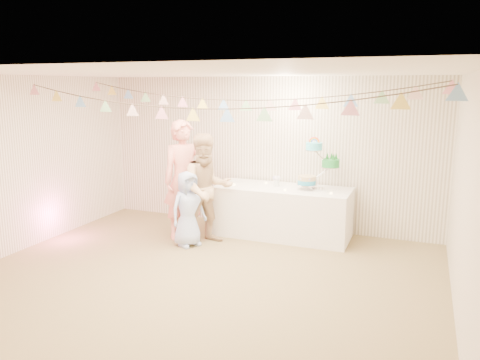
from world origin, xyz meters
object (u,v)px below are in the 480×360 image
at_px(cake_stand, 318,170).
at_px(person_adult_b, 207,189).
at_px(table, 282,212).
at_px(person_adult_a, 185,180).
at_px(person_child, 188,209).

height_order(cake_stand, person_adult_b, person_adult_b).
distance_m(table, person_adult_a, 1.69).
bearing_deg(person_adult_b, table, -6.41).
bearing_deg(cake_stand, table, -174.81).
bearing_deg(person_adult_a, person_child, -100.70).
height_order(cake_stand, person_adult_a, person_adult_a).
relative_size(table, cake_stand, 2.80).
bearing_deg(person_adult_a, cake_stand, -25.59).
distance_m(person_adult_a, person_adult_b, 0.47).
xyz_separation_m(person_adult_a, person_child, (0.23, -0.33, -0.37)).
xyz_separation_m(cake_stand, person_child, (-1.77, -1.05, -0.55)).
bearing_deg(person_adult_a, table, -20.58).
relative_size(table, person_adult_b, 1.26).
xyz_separation_m(cake_stand, person_adult_b, (-1.55, -0.82, -0.27)).
height_order(table, person_adult_b, person_adult_b).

